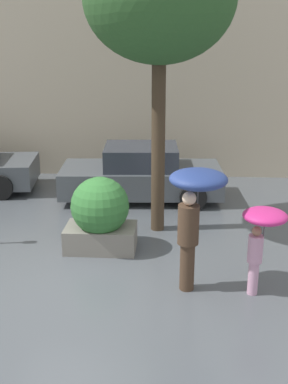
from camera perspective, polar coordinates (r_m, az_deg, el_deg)
The scene contains 6 objects.
ground_plane at distance 8.26m, azimuth -7.68°, elevation -10.30°, with size 40.00×40.00×0.00m, color #51565B.
building_facade at distance 13.72m, azimuth -2.92°, elevation 14.34°, with size 18.00×0.30×6.00m.
planter_box at distance 9.05m, azimuth -5.21°, elevation -2.69°, with size 1.33×1.09×1.42m.
person_adult at distance 7.39m, azimuth 6.03°, elevation -0.96°, with size 0.89×0.89×1.98m.
person_child at distance 7.51m, azimuth 13.80°, elevation -4.25°, with size 0.68×0.68×1.43m.
parked_car_near at distance 11.91m, azimuth -0.34°, elevation 2.09°, with size 4.01×2.09×1.34m.
Camera 1 is at (1.54, -7.11, 3.92)m, focal length 45.00 mm.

